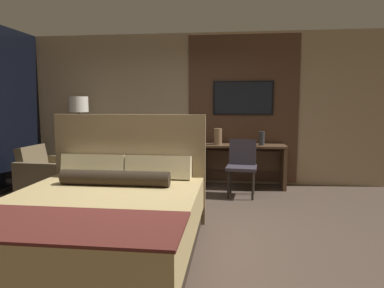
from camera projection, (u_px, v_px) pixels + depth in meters
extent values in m
plane|color=#4C3D33|center=(161.00, 231.00, 4.09)|extent=(16.00, 16.00, 0.00)
cube|color=tan|center=(188.00, 109.00, 6.49)|extent=(7.20, 0.06, 2.80)
cube|color=#4C3323|center=(243.00, 109.00, 6.32)|extent=(2.01, 0.03, 2.70)
cube|color=#33281E|center=(97.00, 249.00, 3.32)|extent=(1.84, 2.09, 0.22)
cube|color=tan|center=(96.00, 219.00, 3.28)|extent=(1.90, 2.16, 0.38)
cube|color=#56231E|center=(58.00, 224.00, 2.57)|extent=(1.91, 0.76, 0.02)
cube|color=#7F6B4C|center=(130.00, 169.00, 4.35)|extent=(1.93, 0.08, 1.38)
cube|color=beige|center=(95.00, 166.00, 4.25)|extent=(0.80, 0.23, 0.31)
cube|color=beige|center=(159.00, 167.00, 4.16)|extent=(0.80, 0.23, 0.31)
cylinder|color=#2D2319|center=(115.00, 178.00, 3.81)|extent=(1.23, 0.17, 0.17)
cube|color=brown|center=(243.00, 145.00, 6.12)|extent=(1.51, 0.52, 0.03)
cube|color=brown|center=(202.00, 166.00, 6.25)|extent=(0.06, 0.47, 0.74)
cube|color=brown|center=(283.00, 168.00, 6.08)|extent=(0.06, 0.47, 0.74)
cube|color=brown|center=(242.00, 161.00, 6.39)|extent=(1.39, 0.02, 0.37)
cube|color=black|center=(243.00, 98.00, 6.27)|extent=(1.10, 0.04, 0.62)
cube|color=black|center=(243.00, 98.00, 6.25)|extent=(1.03, 0.01, 0.57)
cube|color=#38333D|center=(242.00, 168.00, 5.53)|extent=(0.52, 0.50, 0.05)
cube|color=#38333D|center=(243.00, 152.00, 5.69)|extent=(0.45, 0.15, 0.42)
cylinder|color=black|center=(228.00, 185.00, 5.42)|extent=(0.04, 0.04, 0.45)
cylinder|color=black|center=(253.00, 186.00, 5.34)|extent=(0.04, 0.04, 0.45)
cylinder|color=black|center=(231.00, 180.00, 5.78)|extent=(0.04, 0.04, 0.45)
cylinder|color=black|center=(254.00, 181.00, 5.69)|extent=(0.04, 0.04, 0.45)
cube|color=brown|center=(51.00, 180.00, 5.83)|extent=(0.85, 0.70, 0.43)
cube|color=brown|center=(32.00, 156.00, 5.84)|extent=(0.24, 0.67, 0.38)
cube|color=brown|center=(37.00, 181.00, 5.44)|extent=(0.82, 0.14, 0.57)
cube|color=brown|center=(63.00, 171.00, 6.19)|extent=(0.82, 0.14, 0.57)
cylinder|color=#282623|center=(82.00, 184.00, 6.36)|extent=(0.28, 0.28, 0.03)
cylinder|color=#332D28|center=(80.00, 148.00, 6.28)|extent=(0.03, 0.03, 1.39)
cylinder|color=silver|center=(79.00, 104.00, 6.18)|extent=(0.34, 0.34, 0.28)
cylinder|color=#333338|center=(262.00, 138.00, 6.00)|extent=(0.10, 0.10, 0.24)
cylinder|color=#846647|center=(218.00, 136.00, 6.12)|extent=(0.14, 0.14, 0.29)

